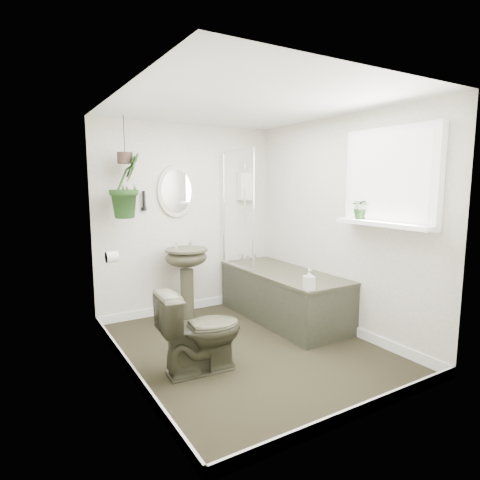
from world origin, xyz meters
TOP-DOWN VIEW (x-y plane):
  - floor at (0.00, 0.00)m, footprint 2.30×2.80m
  - ceiling at (0.00, 0.00)m, footprint 2.30×2.80m
  - wall_back at (0.00, 1.41)m, footprint 2.30×0.02m
  - wall_front at (0.00, -1.41)m, footprint 2.30×0.02m
  - wall_left at (-1.16, 0.00)m, footprint 0.02×2.80m
  - wall_right at (1.16, 0.00)m, footprint 0.02×2.80m
  - skirting at (0.00, 0.00)m, footprint 2.30×2.80m
  - bathtub at (0.80, 0.50)m, footprint 0.72×1.72m
  - bath_screen at (0.47, 0.99)m, footprint 0.04×0.72m
  - shower_box at (0.80, 1.34)m, footprint 0.20×0.10m
  - oval_mirror at (-0.16, 1.37)m, footprint 0.46×0.03m
  - wall_sconce at (-0.56, 1.36)m, footprint 0.04×0.04m
  - toilet_roll_holder at (-1.10, 0.70)m, footprint 0.11×0.11m
  - window_recess at (1.09, -0.70)m, footprint 0.08×1.00m
  - window_sill at (1.02, -0.70)m, footprint 0.18×1.00m
  - window_blinds at (1.04, -0.70)m, footprint 0.01×0.86m
  - toilet at (-0.60, -0.20)m, footprint 0.74×0.46m
  - pedestal_sink at (-0.16, 1.10)m, footprint 0.55×0.48m
  - sill_plant at (1.05, -0.40)m, footprint 0.27×0.26m
  - hanging_plant at (-0.81, 1.17)m, footprint 0.49×0.47m
  - soap_bottle at (0.51, -0.29)m, footprint 0.11×0.12m
  - hanging_pot at (-0.81, 1.17)m, footprint 0.16×0.16m

SIDE VIEW (x-z plane):
  - floor at x=0.00m, z-range -0.02..0.00m
  - skirting at x=0.00m, z-range 0.00..0.10m
  - bathtub at x=0.80m, z-range 0.00..0.58m
  - toilet at x=-0.60m, z-range 0.00..0.72m
  - pedestal_sink at x=-0.16m, z-range 0.00..0.85m
  - soap_bottle at x=0.51m, z-range 0.58..0.78m
  - toilet_roll_holder at x=-1.10m, z-range 0.84..0.96m
  - wall_back at x=0.00m, z-range 0.00..2.30m
  - wall_front at x=0.00m, z-range 0.00..2.30m
  - wall_left at x=-1.16m, z-range 0.00..2.30m
  - wall_right at x=1.16m, z-range 0.00..2.30m
  - window_sill at x=1.02m, z-range 1.21..1.25m
  - bath_screen at x=0.47m, z-range 0.58..1.98m
  - sill_plant at x=1.05m, z-range 1.25..1.49m
  - wall_sconce at x=-0.56m, z-range 1.29..1.51m
  - oval_mirror at x=-0.16m, z-range 1.19..1.81m
  - shower_box at x=0.80m, z-range 1.38..1.73m
  - hanging_plant at x=-0.81m, z-range 1.23..1.92m
  - window_recess at x=1.09m, z-range 1.20..2.10m
  - window_blinds at x=1.04m, z-range 1.27..2.03m
  - hanging_pot at x=-0.81m, z-range 1.80..1.92m
  - ceiling at x=0.00m, z-range 2.30..2.32m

